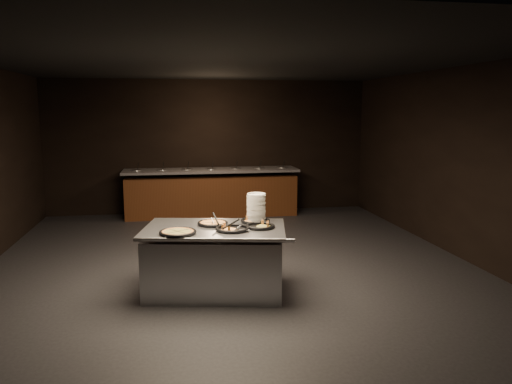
# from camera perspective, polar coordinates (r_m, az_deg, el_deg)

# --- Properties ---
(room) EXTENTS (7.02, 8.02, 2.92)m
(room) POSITION_cam_1_polar(r_m,az_deg,el_deg) (7.09, -2.91, 2.94)
(room) COLOR black
(room) RESTS_ON ground
(salad_bar) EXTENTS (3.70, 0.83, 1.18)m
(salad_bar) POSITION_cam_1_polar(r_m,az_deg,el_deg) (10.74, -5.10, -0.37)
(salad_bar) COLOR #4F2712
(salad_bar) RESTS_ON ground
(serving_counter) EXTENTS (1.89, 1.42, 0.82)m
(serving_counter) POSITION_cam_1_polar(r_m,az_deg,el_deg) (6.25, -4.72, -7.85)
(serving_counter) COLOR silver
(serving_counter) RESTS_ON ground
(plate_stack) EXTENTS (0.24, 0.24, 0.36)m
(plate_stack) POSITION_cam_1_polar(r_m,az_deg,el_deg) (6.44, 0.02, -1.79)
(plate_stack) COLOR silver
(plate_stack) RESTS_ON serving_counter
(pan_veggie_whole) EXTENTS (0.43, 0.43, 0.04)m
(pan_veggie_whole) POSITION_cam_1_polar(r_m,az_deg,el_deg) (5.88, -8.94, -4.55)
(pan_veggie_whole) COLOR black
(pan_veggie_whole) RESTS_ON serving_counter
(pan_cheese_whole) EXTENTS (0.38, 0.38, 0.04)m
(pan_cheese_whole) POSITION_cam_1_polar(r_m,az_deg,el_deg) (6.29, -4.97, -3.56)
(pan_cheese_whole) COLOR black
(pan_cheese_whole) RESTS_ON serving_counter
(pan_cheese_slices_a) EXTENTS (0.38, 0.38, 0.04)m
(pan_cheese_slices_a) POSITION_cam_1_polar(r_m,az_deg,el_deg) (6.41, -0.09, -3.29)
(pan_cheese_slices_a) COLOR black
(pan_cheese_slices_a) RESTS_ON serving_counter
(pan_cheese_slices_b) EXTENTS (0.41, 0.41, 0.04)m
(pan_cheese_slices_b) POSITION_cam_1_polar(r_m,az_deg,el_deg) (5.98, -2.71, -4.21)
(pan_cheese_slices_b) COLOR black
(pan_cheese_slices_b) RESTS_ON serving_counter
(pan_veggie_slices) EXTENTS (0.36, 0.36, 0.04)m
(pan_veggie_slices) POSITION_cam_1_polar(r_m,az_deg,el_deg) (6.11, 0.49, -3.92)
(pan_veggie_slices) COLOR black
(pan_veggie_slices) RESTS_ON serving_counter
(server_left) EXTENTS (0.16, 0.31, 0.16)m
(server_left) POSITION_cam_1_polar(r_m,az_deg,el_deg) (6.23, -4.82, -3.16)
(server_left) COLOR silver
(server_left) RESTS_ON serving_counter
(server_right) EXTENTS (0.33, 0.10, 0.16)m
(server_right) POSITION_cam_1_polar(r_m,az_deg,el_deg) (5.87, -2.42, -3.88)
(server_right) COLOR silver
(server_right) RESTS_ON serving_counter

